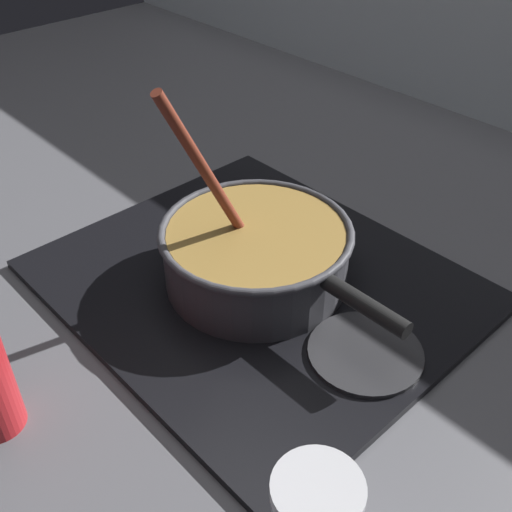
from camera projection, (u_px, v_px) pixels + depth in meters
name	position (u px, v px, depth m)	size (l,w,h in m)	color
ground	(173.00, 276.00, 0.92)	(2.40, 1.60, 0.04)	#4C4C51
hob_plate	(256.00, 283.00, 0.87)	(0.56, 0.48, 0.01)	black
burner_ring	(256.00, 277.00, 0.87)	(0.19, 0.19, 0.01)	#592D0C
spare_burner	(365.00, 352.00, 0.75)	(0.14, 0.14, 0.01)	#262628
cooking_pan	(256.00, 253.00, 0.84)	(0.38, 0.26, 0.31)	#38383D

